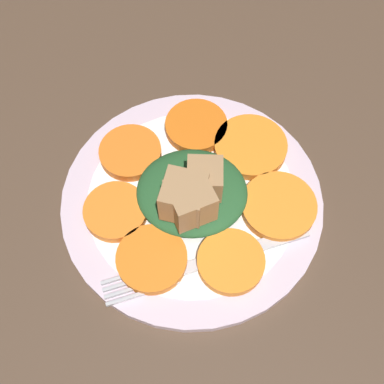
{
  "coord_description": "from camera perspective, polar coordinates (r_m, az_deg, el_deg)",
  "views": [
    {
      "loc": [
        1.19,
        -21.81,
        45.05
      ],
      "look_at": [
        0.0,
        0.0,
        4.1
      ],
      "focal_mm": 45.0,
      "sensor_mm": 36.0,
      "label": 1
    }
  ],
  "objects": [
    {
      "name": "carrot_slice_6",
      "position": [
        0.47,
        -9.06,
        -2.28
      ],
      "size": [
        6.1,
        6.1,
        1.05
      ],
      "primitive_type": "cylinder",
      "color": "orange",
      "rests_on": "plate"
    },
    {
      "name": "carrot_slice_1",
      "position": [
        0.44,
        4.62,
        -8.22
      ],
      "size": [
        6.19,
        6.19,
        1.05
      ],
      "primitive_type": "cylinder",
      "color": "orange",
      "rests_on": "plate"
    },
    {
      "name": "center_pile",
      "position": [
        0.45,
        -0.08,
        -0.09
      ],
      "size": [
        10.77,
        9.79,
        5.84
      ],
      "color": "#235128",
      "rests_on": "plate"
    },
    {
      "name": "carrot_slice_3",
      "position": [
        0.5,
        6.94,
        5.38
      ],
      "size": [
        7.5,
        7.5,
        1.05
      ],
      "primitive_type": "cylinder",
      "color": "orange",
      "rests_on": "plate"
    },
    {
      "name": "carrot_slice_4",
      "position": [
        0.51,
        0.9,
        7.78
      ],
      "size": [
        6.56,
        6.56,
        1.05
      ],
      "primitive_type": "cylinder",
      "color": "orange",
      "rests_on": "plate"
    },
    {
      "name": "carrot_slice_2",
      "position": [
        0.47,
        10.23,
        -1.68
      ],
      "size": [
        7.25,
        7.25,
        1.05
      ],
      "primitive_type": "cylinder",
      "color": "orange",
      "rests_on": "plate"
    },
    {
      "name": "table_slab",
      "position": [
        0.49,
        0.0,
        -1.7
      ],
      "size": [
        120.0,
        120.0,
        2.0
      ],
      "primitive_type": "cube",
      "color": "#4C3828",
      "rests_on": "ground"
    },
    {
      "name": "plate",
      "position": [
        0.48,
        0.0,
        -0.89
      ],
      "size": [
        25.81,
        25.81,
        1.05
      ],
      "color": "silver",
      "rests_on": "table_slab"
    },
    {
      "name": "carrot_slice_5",
      "position": [
        0.5,
        -7.32,
        4.68
      ],
      "size": [
        6.35,
        6.35,
        1.05
      ],
      "primitive_type": "cylinder",
      "color": "orange",
      "rests_on": "plate"
    },
    {
      "name": "carrot_slice_0",
      "position": [
        0.44,
        -4.79,
        -7.91
      ],
      "size": [
        6.51,
        6.51,
        1.05
      ],
      "primitive_type": "cylinder",
      "color": "orange",
      "rests_on": "plate"
    },
    {
      "name": "fork",
      "position": [
        0.44,
        1.35,
        -8.43
      ],
      "size": [
        18.99,
        8.7,
        0.4
      ],
      "rotation": [
        0.0,
        0.0,
        0.37
      ],
      "color": "#B2B2B7",
      "rests_on": "plate"
    }
  ]
}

